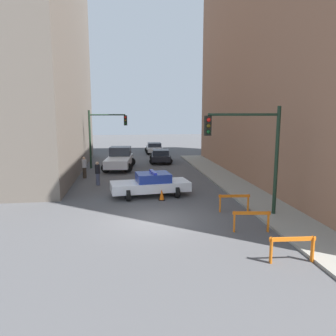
{
  "coord_description": "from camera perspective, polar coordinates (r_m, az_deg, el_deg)",
  "views": [
    {
      "loc": [
        -1.25,
        -14.69,
        5.03
      ],
      "look_at": [
        1.36,
        5.28,
        1.59
      ],
      "focal_mm": 35.0,
      "sensor_mm": 36.0,
      "label": 1
    }
  ],
  "objects": [
    {
      "name": "parked_car_mid",
      "position": [
        40.58,
        -2.4,
        3.52
      ],
      "size": [
        2.32,
        4.33,
        1.31
      ],
      "rotation": [
        0.0,
        0.0,
        -0.02
      ],
      "color": "silver",
      "rests_on": "ground_plane"
    },
    {
      "name": "traffic_light_near",
      "position": [
        15.91,
        14.71,
        3.97
      ],
      "size": [
        3.64,
        0.35,
        5.2
      ],
      "color": "black",
      "rests_on": "sidewalk_right"
    },
    {
      "name": "sidewalk_right",
      "position": [
        17.2,
        18.76,
        -7.62
      ],
      "size": [
        2.4,
        44.0,
        0.12
      ],
      "color": "gray",
      "rests_on": "ground_plane"
    },
    {
      "name": "building_right",
      "position": [
        27.45,
        26.52,
        19.02
      ],
      "size": [
        12.0,
        28.0,
        19.87
      ],
      "color": "#93664C",
      "rests_on": "ground_plane"
    },
    {
      "name": "pedestrian_corner",
      "position": [
        26.01,
        -14.37,
        0.17
      ],
      "size": [
        0.45,
        0.45,
        1.66
      ],
      "rotation": [
        0.0,
        0.0,
        1.87
      ],
      "color": "#382D23",
      "rests_on": "ground_plane"
    },
    {
      "name": "traffic_light_far",
      "position": [
        30.15,
        -11.4,
        6.4
      ],
      "size": [
        3.44,
        0.35,
        5.2
      ],
      "color": "black",
      "rests_on": "ground_plane"
    },
    {
      "name": "ground_plane",
      "position": [
        15.58,
        -2.47,
        -9.14
      ],
      "size": [
        120.0,
        120.0,
        0.0
      ],
      "primitive_type": "plane",
      "color": "#4C4C4F"
    },
    {
      "name": "white_truck",
      "position": [
        29.69,
        -8.45,
        1.6
      ],
      "size": [
        3.0,
        5.58,
        1.9
      ],
      "rotation": [
        0.0,
        0.0,
        -0.1
      ],
      "color": "silver",
      "rests_on": "ground_plane"
    },
    {
      "name": "pedestrian_crossing",
      "position": [
        23.27,
        -12.16,
        -0.84
      ],
      "size": [
        0.5,
        0.5,
        1.66
      ],
      "rotation": [
        0.0,
        0.0,
        3.8
      ],
      "color": "#474C66",
      "rests_on": "ground_plane"
    },
    {
      "name": "barrier_back",
      "position": [
        17.06,
        11.45,
        -5.49
      ],
      "size": [
        1.6,
        0.29,
        0.9
      ],
      "rotation": [
        0.0,
        0.0,
        -0.09
      ],
      "color": "orange",
      "rests_on": "ground_plane"
    },
    {
      "name": "barrier_mid",
      "position": [
        14.43,
        14.32,
        -8.42
      ],
      "size": [
        1.59,
        0.35,
        0.9
      ],
      "rotation": [
        0.0,
        0.0,
        -0.13
      ],
      "color": "orange",
      "rests_on": "ground_plane"
    },
    {
      "name": "barrier_front",
      "position": [
        12.05,
        20.82,
        -12.44
      ],
      "size": [
        1.6,
        0.25,
        0.9
      ],
      "rotation": [
        0.0,
        0.0,
        -0.06
      ],
      "color": "orange",
      "rests_on": "ground_plane"
    },
    {
      "name": "traffic_cone",
      "position": [
        18.96,
        -1.1,
        -4.69
      ],
      "size": [
        0.36,
        0.36,
        0.66
      ],
      "color": "black",
      "rests_on": "ground_plane"
    },
    {
      "name": "police_car",
      "position": [
        19.89,
        -3.0,
        -2.81
      ],
      "size": [
        4.89,
        2.72,
        1.52
      ],
      "rotation": [
        0.0,
        0.0,
        1.69
      ],
      "color": "white",
      "rests_on": "ground_plane"
    },
    {
      "name": "parked_car_near",
      "position": [
        33.13,
        -1.29,
        2.14
      ],
      "size": [
        2.51,
        4.44,
        1.31
      ],
      "rotation": [
        0.0,
        0.0,
        -0.09
      ],
      "color": "black",
      "rests_on": "ground_plane"
    }
  ]
}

